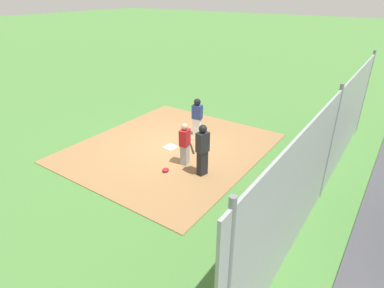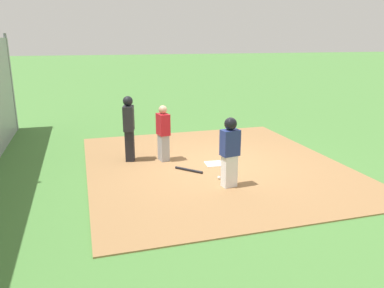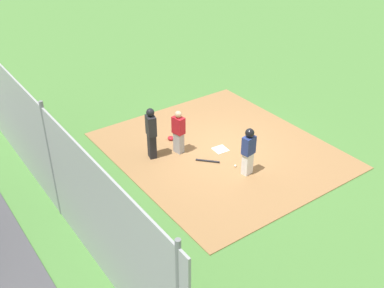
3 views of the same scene
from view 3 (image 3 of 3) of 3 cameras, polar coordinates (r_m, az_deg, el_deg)
The scene contains 10 objects.
ground_plane at distance 15.21m, azimuth 3.53°, elevation -0.80°, with size 140.00×140.00×0.00m, color #477A38.
dirt_infield at distance 15.21m, azimuth 3.53°, elevation -0.76°, with size 7.20×6.40×0.03m, color olive.
home_plate at distance 15.19m, azimuth 3.53°, elevation -0.68°, with size 0.44×0.44×0.02m, color white.
catcher at distance 14.68m, azimuth -1.68°, elevation 1.56°, with size 0.42×0.33×1.48m.
umpire at distance 14.40m, azimuth -5.06°, elevation 1.47°, with size 0.43×0.34×1.73m.
runner at distance 13.66m, azimuth 7.00°, elevation -0.61°, with size 0.32×0.42×1.55m.
baseball_bat at distance 14.56m, azimuth 1.95°, elevation -2.10°, with size 0.06×0.06×0.77m, color black.
catcher_mask at distance 15.71m, azimuth -2.64°, elevation 0.73°, with size 0.24×0.20×0.12m, color #B21923.
baseball at distance 14.37m, azimuth 5.37°, elevation -2.70°, with size 0.07×0.07×0.07m, color white.
backstop_fence at distance 12.15m, azimuth -16.89°, elevation -2.34°, with size 12.00×0.10×3.35m.
Camera 3 is at (9.93, -8.26, 8.04)m, focal length 43.13 mm.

